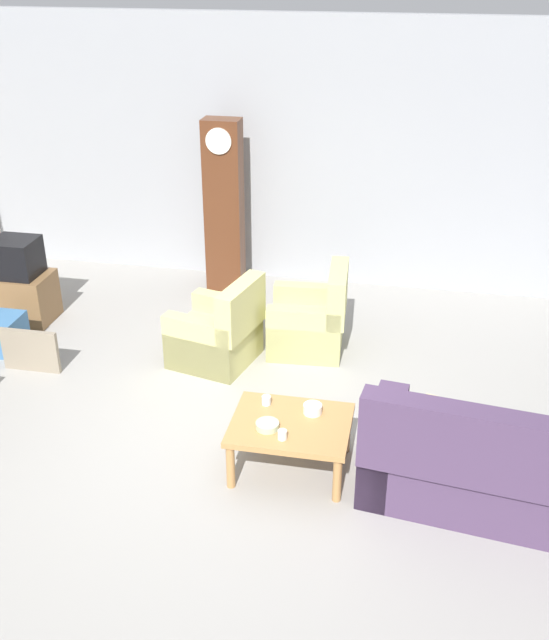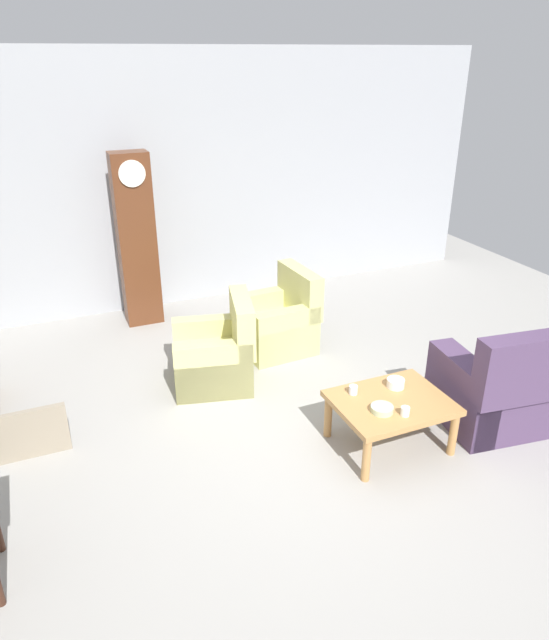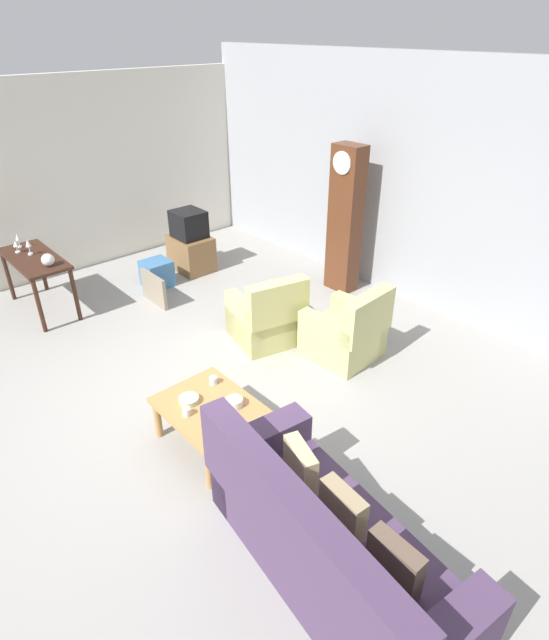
{
  "view_description": "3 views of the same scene",
  "coord_description": "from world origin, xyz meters",
  "px_view_note": "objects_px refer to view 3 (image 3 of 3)",
  "views": [
    {
      "loc": [
        1.42,
        -5.2,
        3.9
      ],
      "look_at": [
        0.29,
        0.49,
        0.94
      ],
      "focal_mm": 41.8,
      "sensor_mm": 36.0,
      "label": 1
    },
    {
      "loc": [
        -1.96,
        -3.75,
        3.13
      ],
      "look_at": [
        -0.17,
        0.43,
        1.02
      ],
      "focal_mm": 32.6,
      "sensor_mm": 36.0,
      "label": 2
    },
    {
      "loc": [
        3.7,
        -2.29,
        3.47
      ],
      "look_at": [
        0.36,
        0.67,
        0.87
      ],
      "focal_mm": 28.72,
      "sensor_mm": 36.0,
      "label": 3
    }
  ],
  "objects_px": {
    "armchair_olive_near": "(267,319)",
    "cup_white_porcelain": "(186,412)",
    "console_table_dark": "(35,265)",
    "tv_crt": "(189,224)",
    "armchair_olive_far": "(346,334)",
    "tv_stand_cabinet": "(191,253)",
    "bowl_white_stacked": "(234,402)",
    "wine_glass_tall": "(18,238)",
    "wine_glass_short": "(28,245)",
    "framed_picture_leaning": "(154,289)",
    "storage_box_blue": "(157,273)",
    "couch_floral": "(327,544)",
    "coffee_table_wood": "(210,411)",
    "grandfather_clock": "(345,221)",
    "cup_blue_rimmed": "(213,380)",
    "glass_dome_cloche": "(48,260)",
    "bowl_shallow_green": "(189,400)",
    "wine_glass_mid": "(16,245)"
  },
  "relations": [
    {
      "from": "armchair_olive_near",
      "to": "cup_white_porcelain",
      "type": "distance_m",
      "value": 2.09
    },
    {
      "from": "console_table_dark",
      "to": "tv_crt",
      "type": "bearing_deg",
      "value": 84.04
    },
    {
      "from": "armchair_olive_far",
      "to": "tv_stand_cabinet",
      "type": "xyz_separation_m",
      "value": [
        -3.33,
        0.04,
        -0.03
      ]
    },
    {
      "from": "bowl_white_stacked",
      "to": "wine_glass_tall",
      "type": "bearing_deg",
      "value": -174.97
    },
    {
      "from": "cup_white_porcelain",
      "to": "wine_glass_short",
      "type": "bearing_deg",
      "value": 179.44
    },
    {
      "from": "cup_white_porcelain",
      "to": "framed_picture_leaning",
      "type": "bearing_deg",
      "value": 155.75
    },
    {
      "from": "armchair_olive_near",
      "to": "console_table_dark",
      "type": "distance_m",
      "value": 3.24
    },
    {
      "from": "armchair_olive_near",
      "to": "storage_box_blue",
      "type": "relative_size",
      "value": 2.34
    },
    {
      "from": "couch_floral",
      "to": "tv_crt",
      "type": "distance_m",
      "value": 5.63
    },
    {
      "from": "tv_stand_cabinet",
      "to": "tv_crt",
      "type": "relative_size",
      "value": 1.42
    },
    {
      "from": "armchair_olive_near",
      "to": "console_table_dark",
      "type": "xyz_separation_m",
      "value": [
        -2.68,
        -1.79,
        0.36
      ]
    },
    {
      "from": "coffee_table_wood",
      "to": "framed_picture_leaning",
      "type": "distance_m",
      "value": 3.03
    },
    {
      "from": "grandfather_clock",
      "to": "cup_white_porcelain",
      "type": "bearing_deg",
      "value": -68.9
    },
    {
      "from": "cup_blue_rimmed",
      "to": "wine_glass_tall",
      "type": "distance_m",
      "value": 3.98
    },
    {
      "from": "glass_dome_cloche",
      "to": "storage_box_blue",
      "type": "bearing_deg",
      "value": 91.06
    },
    {
      "from": "couch_floral",
      "to": "tv_stand_cabinet",
      "type": "height_order",
      "value": "couch_floral"
    },
    {
      "from": "storage_box_blue",
      "to": "glass_dome_cloche",
      "type": "height_order",
      "value": "glass_dome_cloche"
    },
    {
      "from": "grandfather_clock",
      "to": "cup_blue_rimmed",
      "type": "bearing_deg",
      "value": -69.64
    },
    {
      "from": "tv_crt",
      "to": "wine_glass_short",
      "type": "relative_size",
      "value": 2.2
    },
    {
      "from": "coffee_table_wood",
      "to": "wine_glass_tall",
      "type": "bearing_deg",
      "value": -177.09
    },
    {
      "from": "bowl_shallow_green",
      "to": "wine_glass_mid",
      "type": "height_order",
      "value": "wine_glass_mid"
    },
    {
      "from": "tv_crt",
      "to": "bowl_white_stacked",
      "type": "height_order",
      "value": "tv_crt"
    },
    {
      "from": "console_table_dark",
      "to": "storage_box_blue",
      "type": "distance_m",
      "value": 1.68
    },
    {
      "from": "grandfather_clock",
      "to": "wine_glass_short",
      "type": "height_order",
      "value": "grandfather_clock"
    },
    {
      "from": "couch_floral",
      "to": "cup_white_porcelain",
      "type": "bearing_deg",
      "value": -178.61
    },
    {
      "from": "cup_blue_rimmed",
      "to": "grandfather_clock",
      "type": "bearing_deg",
      "value": 110.36
    },
    {
      "from": "wine_glass_tall",
      "to": "console_table_dark",
      "type": "bearing_deg",
      "value": 1.95
    },
    {
      "from": "tv_stand_cabinet",
      "to": "armchair_olive_far",
      "type": "bearing_deg",
      "value": -0.66
    },
    {
      "from": "armchair_olive_near",
      "to": "storage_box_blue",
      "type": "height_order",
      "value": "armchair_olive_near"
    },
    {
      "from": "storage_box_blue",
      "to": "wine_glass_mid",
      "type": "height_order",
      "value": "wine_glass_mid"
    },
    {
      "from": "armchair_olive_far",
      "to": "glass_dome_cloche",
      "type": "height_order",
      "value": "glass_dome_cloche"
    },
    {
      "from": "console_table_dark",
      "to": "wine_glass_mid",
      "type": "relative_size",
      "value": 7.84
    },
    {
      "from": "armchair_olive_far",
      "to": "bowl_shallow_green",
      "type": "bearing_deg",
      "value": -90.54
    },
    {
      "from": "glass_dome_cloche",
      "to": "wine_glass_short",
      "type": "distance_m",
      "value": 0.53
    },
    {
      "from": "coffee_table_wood",
      "to": "storage_box_blue",
      "type": "relative_size",
      "value": 2.38
    },
    {
      "from": "armchair_olive_near",
      "to": "cup_white_porcelain",
      "type": "bearing_deg",
      "value": -60.97
    },
    {
      "from": "grandfather_clock",
      "to": "glass_dome_cloche",
      "type": "bearing_deg",
      "value": -117.87
    },
    {
      "from": "grandfather_clock",
      "to": "wine_glass_tall",
      "type": "height_order",
      "value": "grandfather_clock"
    },
    {
      "from": "tv_crt",
      "to": "wine_glass_mid",
      "type": "distance_m",
      "value": 2.45
    },
    {
      "from": "wine_glass_tall",
      "to": "wine_glass_short",
      "type": "distance_m",
      "value": 0.36
    },
    {
      "from": "console_table_dark",
      "to": "tv_stand_cabinet",
      "type": "height_order",
      "value": "console_table_dark"
    },
    {
      "from": "couch_floral",
      "to": "grandfather_clock",
      "type": "xyz_separation_m",
      "value": [
        -3.08,
        3.58,
        0.7
      ]
    },
    {
      "from": "tv_stand_cabinet",
      "to": "wine_glass_short",
      "type": "height_order",
      "value": "wine_glass_short"
    },
    {
      "from": "armchair_olive_near",
      "to": "bowl_white_stacked",
      "type": "xyz_separation_m",
      "value": [
        1.19,
        -1.42,
        0.18
      ]
    },
    {
      "from": "framed_picture_leaning",
      "to": "storage_box_blue",
      "type": "bearing_deg",
      "value": 145.74
    },
    {
      "from": "glass_dome_cloche",
      "to": "bowl_shallow_green",
      "type": "xyz_separation_m",
      "value": [
        3.13,
        0.03,
        -0.39
      ]
    },
    {
      "from": "tv_stand_cabinet",
      "to": "glass_dome_cloche",
      "type": "xyz_separation_m",
      "value": [
        0.18,
        -2.23,
        0.59
      ]
    },
    {
      "from": "couch_floral",
      "to": "coffee_table_wood",
      "type": "xyz_separation_m",
      "value": [
        -1.65,
        0.19,
        0.03
      ]
    },
    {
      "from": "console_table_dark",
      "to": "wine_glass_tall",
      "type": "height_order",
      "value": "wine_glass_tall"
    },
    {
      "from": "grandfather_clock",
      "to": "tv_crt",
      "type": "relative_size",
      "value": 4.38
    }
  ]
}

